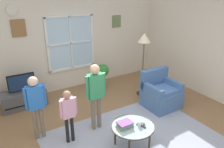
{
  "coord_description": "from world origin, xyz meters",
  "views": [
    {
      "loc": [
        -1.92,
        -2.72,
        2.66
      ],
      "look_at": [
        0.28,
        0.88,
        0.99
      ],
      "focal_mm": 34.86,
      "sensor_mm": 36.0,
      "label": 1
    }
  ],
  "objects_px": {
    "television": "(21,83)",
    "coffee_table": "(132,127)",
    "book_stack": "(125,124)",
    "floor_lamp": "(144,44)",
    "remote_near_books": "(140,125)",
    "tv_stand": "(24,99)",
    "person_pink_shirt": "(68,111)",
    "cup": "(140,123)",
    "person_green_shirt": "(95,90)",
    "person_blue_shirt": "(36,101)",
    "armchair": "(160,93)",
    "potted_plant_by_window": "(103,74)",
    "remote_near_cup": "(144,125)"
  },
  "relations": [
    {
      "from": "armchair",
      "to": "floor_lamp",
      "type": "height_order",
      "value": "floor_lamp"
    },
    {
      "from": "television",
      "to": "person_green_shirt",
      "type": "bearing_deg",
      "value": -57.43
    },
    {
      "from": "remote_near_books",
      "to": "potted_plant_by_window",
      "type": "height_order",
      "value": "potted_plant_by_window"
    },
    {
      "from": "person_green_shirt",
      "to": "remote_near_books",
      "type": "bearing_deg",
      "value": -66.92
    },
    {
      "from": "person_green_shirt",
      "to": "person_blue_shirt",
      "type": "xyz_separation_m",
      "value": [
        -1.06,
        0.29,
        -0.07
      ]
    },
    {
      "from": "cup",
      "to": "person_pink_shirt",
      "type": "relative_size",
      "value": 0.09
    },
    {
      "from": "cup",
      "to": "floor_lamp",
      "type": "xyz_separation_m",
      "value": [
        1.37,
        1.64,
        0.87
      ]
    },
    {
      "from": "television",
      "to": "coffee_table",
      "type": "relative_size",
      "value": 0.8
    },
    {
      "from": "remote_near_cup",
      "to": "person_green_shirt",
      "type": "bearing_deg",
      "value": 114.58
    },
    {
      "from": "remote_near_books",
      "to": "remote_near_cup",
      "type": "height_order",
      "value": "same"
    },
    {
      "from": "floor_lamp",
      "to": "person_green_shirt",
      "type": "bearing_deg",
      "value": -157.22
    },
    {
      "from": "tv_stand",
      "to": "potted_plant_by_window",
      "type": "bearing_deg",
      "value": -0.99
    },
    {
      "from": "tv_stand",
      "to": "television",
      "type": "xyz_separation_m",
      "value": [
        0.0,
        -0.0,
        0.42
      ]
    },
    {
      "from": "television",
      "to": "person_green_shirt",
      "type": "relative_size",
      "value": 0.44
    },
    {
      "from": "remote_near_cup",
      "to": "floor_lamp",
      "type": "height_order",
      "value": "floor_lamp"
    },
    {
      "from": "person_pink_shirt",
      "to": "floor_lamp",
      "type": "xyz_separation_m",
      "value": [
        2.36,
        0.86,
        0.72
      ]
    },
    {
      "from": "person_green_shirt",
      "to": "person_pink_shirt",
      "type": "xyz_separation_m",
      "value": [
        -0.61,
        -0.12,
        -0.21
      ]
    },
    {
      "from": "floor_lamp",
      "to": "person_blue_shirt",
      "type": "bearing_deg",
      "value": -170.97
    },
    {
      "from": "remote_near_books",
      "to": "tv_stand",
      "type": "bearing_deg",
      "value": 119.39
    },
    {
      "from": "armchair",
      "to": "remote_near_cup",
      "type": "bearing_deg",
      "value": -143.22
    },
    {
      "from": "tv_stand",
      "to": "person_blue_shirt",
      "type": "xyz_separation_m",
      "value": [
        0.02,
        -1.39,
        0.59
      ]
    },
    {
      "from": "person_green_shirt",
      "to": "person_pink_shirt",
      "type": "relative_size",
      "value": 1.32
    },
    {
      "from": "tv_stand",
      "to": "book_stack",
      "type": "height_order",
      "value": "book_stack"
    },
    {
      "from": "person_blue_shirt",
      "to": "book_stack",
      "type": "bearing_deg",
      "value": -42.36
    },
    {
      "from": "cup",
      "to": "television",
      "type": "bearing_deg",
      "value": 119.28
    },
    {
      "from": "book_stack",
      "to": "remote_near_books",
      "type": "xyz_separation_m",
      "value": [
        0.25,
        -0.11,
        -0.04
      ]
    },
    {
      "from": "person_blue_shirt",
      "to": "person_pink_shirt",
      "type": "height_order",
      "value": "person_blue_shirt"
    },
    {
      "from": "tv_stand",
      "to": "person_pink_shirt",
      "type": "bearing_deg",
      "value": -75.59
    },
    {
      "from": "cup",
      "to": "person_green_shirt",
      "type": "distance_m",
      "value": 1.04
    },
    {
      "from": "potted_plant_by_window",
      "to": "remote_near_cup",
      "type": "bearing_deg",
      "value": -103.56
    },
    {
      "from": "person_green_shirt",
      "to": "floor_lamp",
      "type": "distance_m",
      "value": 1.96
    },
    {
      "from": "remote_near_books",
      "to": "cup",
      "type": "bearing_deg",
      "value": 150.19
    },
    {
      "from": "person_green_shirt",
      "to": "person_blue_shirt",
      "type": "distance_m",
      "value": 1.1
    },
    {
      "from": "television",
      "to": "person_pink_shirt",
      "type": "height_order",
      "value": "person_pink_shirt"
    },
    {
      "from": "book_stack",
      "to": "floor_lamp",
      "type": "xyz_separation_m",
      "value": [
        1.61,
        1.53,
        0.87
      ]
    },
    {
      "from": "remote_near_cup",
      "to": "person_blue_shirt",
      "type": "height_order",
      "value": "person_blue_shirt"
    },
    {
      "from": "person_pink_shirt",
      "to": "floor_lamp",
      "type": "bearing_deg",
      "value": 19.98
    },
    {
      "from": "floor_lamp",
      "to": "remote_near_cup",
      "type": "bearing_deg",
      "value": -127.87
    },
    {
      "from": "tv_stand",
      "to": "coffee_table",
      "type": "relative_size",
      "value": 1.34
    },
    {
      "from": "remote_near_books",
      "to": "remote_near_cup",
      "type": "xyz_separation_m",
      "value": [
        0.05,
        -0.04,
        0.0
      ]
    },
    {
      "from": "tv_stand",
      "to": "person_blue_shirt",
      "type": "distance_m",
      "value": 1.51
    },
    {
      "from": "book_stack",
      "to": "cup",
      "type": "bearing_deg",
      "value": -23.78
    },
    {
      "from": "coffee_table",
      "to": "remote_near_books",
      "type": "height_order",
      "value": "remote_near_books"
    },
    {
      "from": "potted_plant_by_window",
      "to": "person_blue_shirt",
      "type": "bearing_deg",
      "value": -147.41
    },
    {
      "from": "armchair",
      "to": "coffee_table",
      "type": "bearing_deg",
      "value": -149.5
    },
    {
      "from": "coffee_table",
      "to": "book_stack",
      "type": "height_order",
      "value": "book_stack"
    },
    {
      "from": "cup",
      "to": "person_pink_shirt",
      "type": "height_order",
      "value": "person_pink_shirt"
    },
    {
      "from": "armchair",
      "to": "floor_lamp",
      "type": "xyz_separation_m",
      "value": [
        0.03,
        0.73,
        1.04
      ]
    },
    {
      "from": "tv_stand",
      "to": "book_stack",
      "type": "distance_m",
      "value": 2.77
    },
    {
      "from": "book_stack",
      "to": "floor_lamp",
      "type": "bearing_deg",
      "value": 43.6
    }
  ]
}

